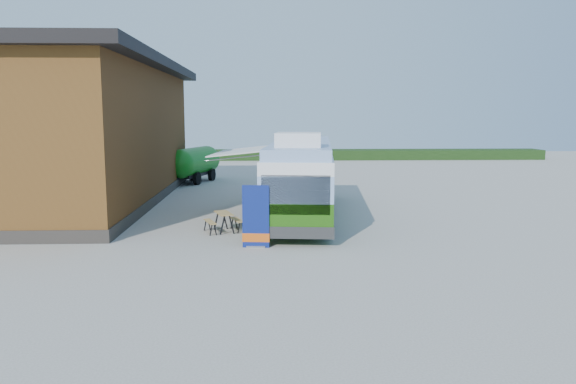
{
  "coord_description": "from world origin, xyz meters",
  "views": [
    {
      "loc": [
        -0.76,
        -20.12,
        4.63
      ],
      "look_at": [
        0.15,
        3.24,
        1.4
      ],
      "focal_mm": 35.0,
      "sensor_mm": 36.0,
      "label": 1
    }
  ],
  "objects_px": {
    "bus": "(302,175)",
    "banner": "(256,222)",
    "slurry_tanker": "(194,162)",
    "person_b": "(275,192)",
    "person_a": "(299,211)",
    "picnic_table": "(224,218)"
  },
  "relations": [
    {
      "from": "picnic_table",
      "to": "person_b",
      "type": "height_order",
      "value": "person_b"
    },
    {
      "from": "banner",
      "to": "person_a",
      "type": "relative_size",
      "value": 1.28
    },
    {
      "from": "picnic_table",
      "to": "bus",
      "type": "bearing_deg",
      "value": 27.55
    },
    {
      "from": "bus",
      "to": "picnic_table",
      "type": "relative_size",
      "value": 7.75
    },
    {
      "from": "banner",
      "to": "picnic_table",
      "type": "xyz_separation_m",
      "value": [
        -1.32,
        2.71,
        -0.32
      ]
    },
    {
      "from": "slurry_tanker",
      "to": "person_a",
      "type": "bearing_deg",
      "value": -52.82
    },
    {
      "from": "bus",
      "to": "banner",
      "type": "bearing_deg",
      "value": -102.31
    },
    {
      "from": "person_a",
      "to": "person_b",
      "type": "xyz_separation_m",
      "value": [
        -0.85,
        4.65,
        0.13
      ]
    },
    {
      "from": "person_a",
      "to": "slurry_tanker",
      "type": "height_order",
      "value": "slurry_tanker"
    },
    {
      "from": "banner",
      "to": "person_b",
      "type": "relative_size",
      "value": 1.11
    },
    {
      "from": "banner",
      "to": "slurry_tanker",
      "type": "bearing_deg",
      "value": 108.9
    },
    {
      "from": "slurry_tanker",
      "to": "bus",
      "type": "bearing_deg",
      "value": -46.42
    },
    {
      "from": "banner",
      "to": "picnic_table",
      "type": "distance_m",
      "value": 3.03
    },
    {
      "from": "banner",
      "to": "picnic_table",
      "type": "relative_size",
      "value": 1.31
    },
    {
      "from": "bus",
      "to": "banner",
      "type": "relative_size",
      "value": 5.9
    },
    {
      "from": "picnic_table",
      "to": "person_a",
      "type": "relative_size",
      "value": 0.98
    },
    {
      "from": "picnic_table",
      "to": "person_b",
      "type": "bearing_deg",
      "value": 45.13
    },
    {
      "from": "banner",
      "to": "slurry_tanker",
      "type": "height_order",
      "value": "slurry_tanker"
    },
    {
      "from": "person_a",
      "to": "picnic_table",
      "type": "bearing_deg",
      "value": 148.77
    },
    {
      "from": "bus",
      "to": "person_a",
      "type": "xyz_separation_m",
      "value": [
        -0.35,
        -3.78,
        -1.02
      ]
    },
    {
      "from": "slurry_tanker",
      "to": "person_b",
      "type": "bearing_deg",
      "value": -49.36
    },
    {
      "from": "bus",
      "to": "person_b",
      "type": "relative_size",
      "value": 6.57
    }
  ]
}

